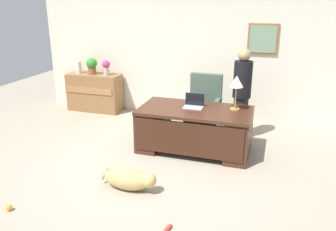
# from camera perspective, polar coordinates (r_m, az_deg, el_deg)

# --- Properties ---
(ground_plane) EXTENTS (12.00, 12.00, 0.00)m
(ground_plane) POSITION_cam_1_polar(r_m,az_deg,el_deg) (5.37, -2.52, -8.42)
(ground_plane) COLOR #9E937F
(back_wall) EXTENTS (7.00, 0.16, 2.70)m
(back_wall) POSITION_cam_1_polar(r_m,az_deg,el_deg) (7.35, 4.57, 10.15)
(back_wall) COLOR beige
(back_wall) RESTS_ON ground_plane
(desk) EXTENTS (1.83, 0.98, 0.73)m
(desk) POSITION_cam_1_polar(r_m,az_deg,el_deg) (5.76, 4.35, -2.14)
(desk) COLOR #422316
(desk) RESTS_ON ground_plane
(credenza) EXTENTS (1.21, 0.50, 0.84)m
(credenza) POSITION_cam_1_polar(r_m,az_deg,el_deg) (8.04, -11.97, 3.77)
(credenza) COLOR olive
(credenza) RESTS_ON ground_plane
(armchair) EXTENTS (0.60, 0.59, 1.11)m
(armchair) POSITION_cam_1_polar(r_m,az_deg,el_deg) (6.56, 5.93, 1.32)
(armchair) COLOR #475B4C
(armchair) RESTS_ON ground_plane
(person_standing) EXTENTS (0.32, 0.32, 1.65)m
(person_standing) POSITION_cam_1_polar(r_m,az_deg,el_deg) (6.25, 12.05, 3.52)
(person_standing) COLOR #262323
(person_standing) RESTS_ON ground_plane
(dog_lying) EXTENTS (0.83, 0.33, 0.30)m
(dog_lying) POSITION_cam_1_polar(r_m,az_deg,el_deg) (4.75, -6.44, -10.36)
(dog_lying) COLOR tan
(dog_lying) RESTS_ON ground_plane
(laptop) EXTENTS (0.32, 0.22, 0.22)m
(laptop) POSITION_cam_1_polar(r_m,az_deg,el_deg) (5.75, 4.30, 1.92)
(laptop) COLOR #B2B5BA
(laptop) RESTS_ON desk
(desk_lamp) EXTENTS (0.22, 0.22, 0.57)m
(desk_lamp) POSITION_cam_1_polar(r_m,az_deg,el_deg) (5.60, 11.25, 5.20)
(desk_lamp) COLOR #9E8447
(desk_lamp) RESTS_ON desk
(vase_with_flowers) EXTENTS (0.17, 0.17, 0.33)m
(vase_with_flowers) POSITION_cam_1_polar(r_m,az_deg,el_deg) (7.75, -10.17, 7.95)
(vase_with_flowers) COLOR beige
(vase_with_flowers) RESTS_ON credenza
(vase_empty) EXTENTS (0.13, 0.13, 0.27)m
(vase_empty) POSITION_cam_1_polar(r_m,az_deg,el_deg) (8.11, -14.54, 7.74)
(vase_empty) COLOR silver
(vase_empty) RESTS_ON credenza
(potted_plant) EXTENTS (0.24, 0.24, 0.36)m
(potted_plant) POSITION_cam_1_polar(r_m,az_deg,el_deg) (7.92, -12.48, 8.10)
(potted_plant) COLOR brown
(potted_plant) RESTS_ON credenza
(dog_toy_ball) EXTENTS (0.08, 0.08, 0.08)m
(dog_toy_ball) POSITION_cam_1_polar(r_m,az_deg,el_deg) (4.77, -24.72, -13.68)
(dog_toy_ball) COLOR orange
(dog_toy_ball) RESTS_ON ground_plane
(dog_toy_bone) EXTENTS (0.09, 0.17, 0.05)m
(dog_toy_bone) POSITION_cam_1_polar(r_m,az_deg,el_deg) (4.06, -0.03, -18.10)
(dog_toy_bone) COLOR #E53F33
(dog_toy_bone) RESTS_ON ground_plane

